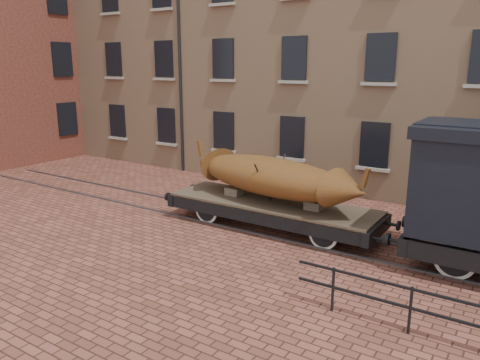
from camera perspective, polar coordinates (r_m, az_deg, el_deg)
The scene contains 5 objects.
ground at distance 14.93m, azimuth 6.02°, elevation -6.35°, with size 90.00×90.00×0.00m, color brown.
warehouse_cream at distance 22.81m, azimuth 25.98°, elevation 17.25°, with size 40.00×10.19×14.00m.
rail_track at distance 14.92m, azimuth 6.02°, elevation -6.25°, with size 30.00×1.52×0.06m.
flatcar_wagon at distance 14.98m, azimuth 3.91°, elevation -3.31°, with size 7.69×2.08×1.16m.
iron_boat at distance 14.75m, azimuth 3.74°, elevation 0.48°, with size 6.70×2.78×1.60m.
Camera 1 is at (6.33, -12.50, 5.17)m, focal length 35.00 mm.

